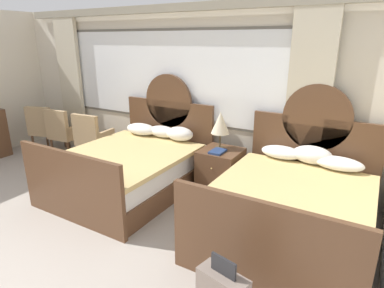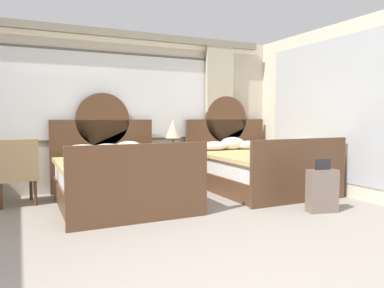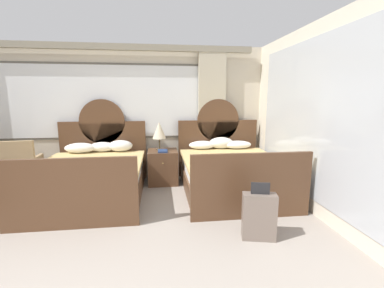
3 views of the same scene
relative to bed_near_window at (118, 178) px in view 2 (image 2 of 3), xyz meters
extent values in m
cube|color=beige|center=(-0.08, 1.14, 0.99)|extent=(6.77, 0.07, 2.70)
cube|color=#605B52|center=(-0.08, 1.10, 1.22)|extent=(4.36, 0.02, 1.51)
cube|color=white|center=(-0.08, 1.09, 1.22)|extent=(4.28, 0.02, 1.43)
cube|color=#C1B79E|center=(2.23, 1.01, 0.94)|extent=(0.57, 0.08, 2.60)
cube|color=gray|center=(-0.08, 1.01, 2.26)|extent=(6.23, 0.10, 0.12)
cube|color=beige|center=(3.34, -1.34, 0.99)|extent=(0.07, 4.90, 2.70)
cube|color=#B2B7BC|center=(3.29, -1.04, 0.99)|extent=(0.01, 3.43, 2.27)
cube|color=brown|center=(0.00, -0.06, -0.21)|extent=(1.61, 2.03, 0.30)
cube|color=white|center=(0.00, -0.06, 0.07)|extent=(1.55, 1.93, 0.26)
cube|color=tan|center=(0.00, -0.14, 0.23)|extent=(1.65, 1.83, 0.06)
cube|color=brown|center=(0.00, 0.99, 0.24)|extent=(1.69, 0.06, 1.19)
cylinder|color=brown|center=(0.00, 0.99, 0.83)|extent=(0.88, 0.06, 0.88)
cube|color=brown|center=(0.00, -1.11, 0.10)|extent=(1.69, 0.06, 0.93)
ellipsoid|color=white|center=(-0.38, 0.71, 0.35)|extent=(0.57, 0.31, 0.19)
ellipsoid|color=white|center=(0.02, 0.77, 0.35)|extent=(0.50, 0.27, 0.19)
ellipsoid|color=white|center=(0.37, 0.76, 0.37)|extent=(0.46, 0.31, 0.22)
cube|color=brown|center=(2.36, -0.06, -0.21)|extent=(1.61, 2.03, 0.30)
cube|color=white|center=(2.36, -0.06, 0.07)|extent=(1.55, 1.93, 0.26)
cube|color=tan|center=(2.36, -0.14, 0.23)|extent=(1.65, 1.83, 0.06)
cube|color=brown|center=(2.36, 0.99, 0.24)|extent=(1.69, 0.06, 1.19)
cylinder|color=brown|center=(2.36, 0.99, 0.83)|extent=(0.88, 0.06, 0.88)
cube|color=brown|center=(2.36, -1.11, 0.10)|extent=(1.69, 0.06, 0.93)
ellipsoid|color=white|center=(2.00, 0.79, 0.34)|extent=(0.55, 0.30, 0.17)
ellipsoid|color=white|center=(2.39, 0.79, 0.38)|extent=(0.50, 0.29, 0.24)
ellipsoid|color=white|center=(2.72, 0.74, 0.34)|extent=(0.59, 0.29, 0.16)
cube|color=brown|center=(1.18, 0.59, -0.04)|extent=(0.57, 0.57, 0.65)
sphere|color=tan|center=(1.18, 0.29, 0.11)|extent=(0.02, 0.02, 0.02)
cylinder|color=brown|center=(1.13, 0.66, 0.30)|extent=(0.14, 0.14, 0.02)
cylinder|color=brown|center=(1.13, 0.66, 0.41)|extent=(0.03, 0.03, 0.21)
cone|color=beige|center=(1.13, 0.66, 0.67)|extent=(0.27, 0.27, 0.32)
cube|color=navy|center=(1.18, 0.48, 0.30)|extent=(0.18, 0.26, 0.03)
cube|color=tan|center=(-1.32, 0.53, 0.05)|extent=(0.58, 0.58, 0.10)
cube|color=tan|center=(-1.29, 0.30, 0.33)|extent=(0.53, 0.13, 0.48)
cube|color=tan|center=(-1.08, 0.55, 0.18)|extent=(0.11, 0.48, 0.16)
cylinder|color=brown|center=(-1.13, 0.76, -0.18)|extent=(0.04, 0.04, 0.35)
cylinder|color=brown|center=(-1.08, 0.34, -0.18)|extent=(0.04, 0.04, 0.35)
cylinder|color=brown|center=(-1.51, 0.29, -0.18)|extent=(0.04, 0.04, 0.35)
cube|color=#75665B|center=(2.27, -1.63, -0.08)|extent=(0.42, 0.25, 0.56)
cube|color=#232326|center=(2.27, -1.63, 0.27)|extent=(0.21, 0.07, 0.14)
cylinder|color=black|center=(2.12, -1.59, -0.33)|extent=(0.05, 0.03, 0.05)
cylinder|color=black|center=(2.42, -1.66, -0.33)|extent=(0.05, 0.03, 0.05)
camera|label=1|loc=(3.05, -3.39, 1.81)|focal=30.12mm
camera|label=2|loc=(-1.25, -5.15, 0.87)|focal=34.34mm
camera|label=3|loc=(1.13, -4.33, 1.29)|focal=24.08mm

